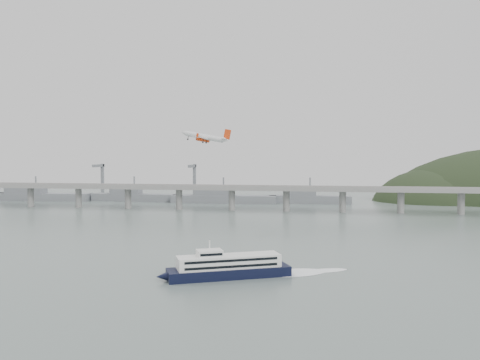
# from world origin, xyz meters

# --- Properties ---
(ground) EXTENTS (900.00, 900.00, 0.00)m
(ground) POSITION_xyz_m (0.00, 0.00, 0.00)
(ground) COLOR slate
(ground) RESTS_ON ground
(bridge) EXTENTS (800.00, 22.00, 23.90)m
(bridge) POSITION_xyz_m (-1.15, 200.00, 17.65)
(bridge) COLOR gray
(bridge) RESTS_ON ground
(distant_fleet) EXTENTS (453.00, 60.90, 40.00)m
(distant_fleet) POSITION_xyz_m (-155.36, 265.08, 6.22)
(distant_fleet) COLOR slate
(distant_fleet) RESTS_ON ground
(ferry) EXTENTS (81.35, 42.49, 16.33)m
(ferry) POSITION_xyz_m (10.92, -46.78, 4.43)
(ferry) COLOR black
(ferry) RESTS_ON ground
(airliner) EXTENTS (38.63, 35.44, 10.13)m
(airliner) POSITION_xyz_m (-30.50, 92.59, 63.98)
(airliner) COLOR white
(airliner) RESTS_ON ground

